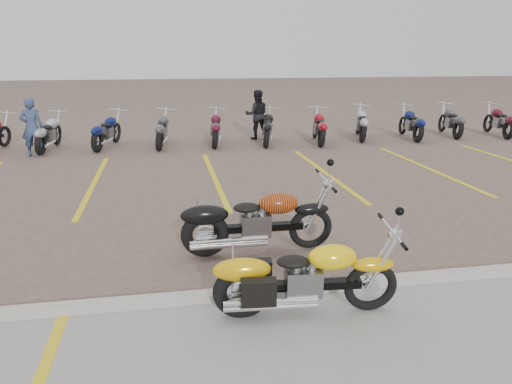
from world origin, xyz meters
The scene contains 8 objects.
ground centered at (0.00, 0.00, 0.00)m, with size 100.00×100.00×0.00m, color #735D52.
curb centered at (0.00, -2.00, 0.06)m, with size 60.00×0.18×0.12m, color #ADAAA3.
parking_stripes centered at (0.00, 4.00, 0.00)m, with size 38.00×5.50×0.01m, color gold, non-canonical shape.
yellow_cruiser centered at (0.29, -2.48, 0.42)m, with size 2.05×0.37×0.84m.
flame_cruiser centered at (0.10, -0.64, 0.45)m, with size 2.21×0.32×0.91m.
person_a centered at (-4.71, 7.42, 0.82)m, with size 0.60×0.39×1.63m, color navy.
person_b centered at (1.98, 9.14, 0.81)m, with size 0.79×0.62×1.63m, color black.
bg_bike_row centered at (1.28, 8.30, 0.55)m, with size 19.18×2.09×1.10m.
Camera 1 is at (-1.11, -7.30, 2.82)m, focal length 35.00 mm.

